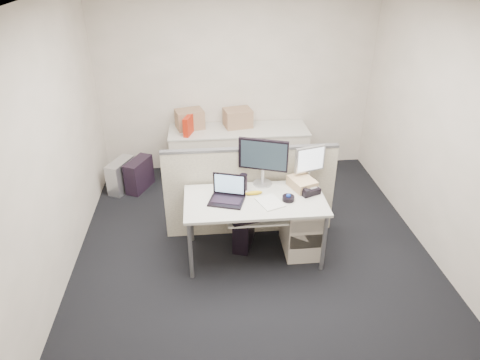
{
  "coord_description": "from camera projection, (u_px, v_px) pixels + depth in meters",
  "views": [
    {
      "loc": [
        -0.52,
        -3.83,
        3.13
      ],
      "look_at": [
        -0.14,
        0.15,
        0.89
      ],
      "focal_mm": 32.0,
      "sensor_mm": 36.0,
      "label": 1
    }
  ],
  "objects": [
    {
      "name": "floor",
      "position": [
        254.0,
        254.0,
        4.9
      ],
      "size": [
        4.0,
        4.5,
        0.01
      ],
      "primitive_type": "cube",
      "color": "black",
      "rests_on": "ground"
    },
    {
      "name": "monitor_main",
      "position": [
        263.0,
        162.0,
        4.69
      ],
      "size": [
        0.59,
        0.38,
        0.55
      ],
      "primitive_type": "cube",
      "rotation": [
        0.0,
        0.0,
        -0.34
      ],
      "color": "black",
      "rests_on": "desk"
    },
    {
      "name": "cellphone",
      "position": [
        240.0,
        197.0,
        4.57
      ],
      "size": [
        0.07,
        0.11,
        0.01
      ],
      "primitive_type": "cube",
      "rotation": [
        0.0,
        0.0,
        -0.08
      ],
      "color": "black",
      "rests_on": "desk"
    },
    {
      "name": "wall_right",
      "position": [
        448.0,
        139.0,
        4.4
      ],
      "size": [
        0.02,
        4.5,
        2.7
      ],
      "primitive_type": "cube",
      "color": "silver",
      "rests_on": "ground"
    },
    {
      "name": "wall_left",
      "position": [
        48.0,
        154.0,
        4.07
      ],
      "size": [
        0.02,
        4.5,
        2.7
      ],
      "primitive_type": "cube",
      "color": "silver",
      "rests_on": "ground"
    },
    {
      "name": "monitor_small",
      "position": [
        309.0,
        165.0,
        4.77
      ],
      "size": [
        0.39,
        0.27,
        0.43
      ],
      "primitive_type": "cube",
      "rotation": [
        0.0,
        0.0,
        0.27
      ],
      "color": "#B7B7BC",
      "rests_on": "desk"
    },
    {
      "name": "ceiling",
      "position": [
        259.0,
        0.0,
        3.58
      ],
      "size": [
        4.0,
        4.5,
        0.01
      ],
      "primitive_type": "cube",
      "color": "white",
      "rests_on": "ground"
    },
    {
      "name": "cardboard_box_left",
      "position": [
        190.0,
        120.0,
        6.2
      ],
      "size": [
        0.45,
        0.38,
        0.29
      ],
      "primitive_type": "cube",
      "rotation": [
        0.0,
        0.0,
        0.25
      ],
      "color": "#9E785C",
      "rests_on": "back_counter"
    },
    {
      "name": "laptop",
      "position": [
        226.0,
        191.0,
        4.43
      ],
      "size": [
        0.42,
        0.36,
        0.27
      ],
      "primitive_type": "cube",
      "rotation": [
        0.0,
        0.0,
        -0.3
      ],
      "color": "black",
      "rests_on": "desk"
    },
    {
      "name": "back_counter",
      "position": [
        239.0,
        153.0,
        6.4
      ],
      "size": [
        2.0,
        0.6,
        0.72
      ],
      "primitive_type": "cube",
      "color": "beige",
      "rests_on": "floor"
    },
    {
      "name": "pc_tower_desk",
      "position": [
        244.0,
        229.0,
        4.96
      ],
      "size": [
        0.3,
        0.48,
        0.42
      ],
      "primitive_type": "cube",
      "rotation": [
        0.0,
        0.0,
        -0.29
      ],
      "color": "black",
      "rests_on": "floor"
    },
    {
      "name": "pc_tower_spare_silver",
      "position": [
        121.0,
        175.0,
        6.07
      ],
      "size": [
        0.37,
        0.51,
        0.45
      ],
      "primitive_type": "cube",
      "rotation": [
        0.0,
        0.0,
        -0.43
      ],
      "color": "#B7B7BC",
      "rests_on": "floor"
    },
    {
      "name": "banana",
      "position": [
        254.0,
        193.0,
        4.62
      ],
      "size": [
        0.2,
        0.07,
        0.04
      ],
      "primitive_type": "ellipsoid",
      "rotation": [
        0.0,
        0.0,
        0.1
      ],
      "color": "gold",
      "rests_on": "desk"
    },
    {
      "name": "wall_front",
      "position": [
        309.0,
        322.0,
        2.28
      ],
      "size": [
        4.0,
        0.02,
        2.7
      ],
      "primitive_type": "cube",
      "color": "silver",
      "rests_on": "ground"
    },
    {
      "name": "desk_phone",
      "position": [
        309.0,
        190.0,
        4.64
      ],
      "size": [
        0.25,
        0.23,
        0.07
      ],
      "primitive_type": "cube",
      "rotation": [
        0.0,
        0.0,
        0.38
      ],
      "color": "black",
      "rests_on": "desk"
    },
    {
      "name": "wall_back",
      "position": [
        236.0,
        82.0,
        6.19
      ],
      "size": [
        4.0,
        0.02,
        2.7
      ],
      "primitive_type": "cube",
      "color": "silver",
      "rests_on": "ground"
    },
    {
      "name": "travel_mug",
      "position": [
        243.0,
        183.0,
        4.68
      ],
      "size": [
        0.09,
        0.09,
        0.17
      ],
      "primitive_type": "cylinder",
      "rotation": [
        0.0,
        0.0,
        -0.04
      ],
      "color": "black",
      "rests_on": "desk"
    },
    {
      "name": "drawer_pedestal",
      "position": [
        302.0,
        225.0,
        4.83
      ],
      "size": [
        0.4,
        0.55,
        0.65
      ],
      "primitive_type": "cube",
      "color": "beige",
      "rests_on": "floor"
    },
    {
      "name": "cubicle_partition",
      "position": [
        250.0,
        193.0,
        5.01
      ],
      "size": [
        2.0,
        0.06,
        1.1
      ],
      "primitive_type": "cube",
      "color": "beige",
      "rests_on": "floor"
    },
    {
      "name": "red_binder",
      "position": [
        189.0,
        126.0,
        6.01
      ],
      "size": [
        0.16,
        0.31,
        0.29
      ],
      "primitive_type": "cube",
      "rotation": [
        0.0,
        0.0,
        -0.32
      ],
      "color": "#B7210B",
      "rests_on": "back_counter"
    },
    {
      "name": "keyboard_tray",
      "position": [
        257.0,
        218.0,
        4.44
      ],
      "size": [
        0.62,
        0.32,
        0.02
      ],
      "primitive_type": "cube",
      "color": "#B4B0A8",
      "rests_on": "desk"
    },
    {
      "name": "cardboard_box_right",
      "position": [
        238.0,
        118.0,
        6.26
      ],
      "size": [
        0.44,
        0.37,
        0.28
      ],
      "primitive_type": "cube",
      "rotation": [
        0.0,
        0.0,
        0.19
      ],
      "color": "#9E785C",
      "rests_on": "back_counter"
    },
    {
      "name": "sticky_pad",
      "position": [
        272.0,
        204.0,
        4.45
      ],
      "size": [
        0.09,
        0.09,
        0.01
      ],
      "primitive_type": "cube",
      "rotation": [
        0.0,
        0.0,
        -0.19
      ],
      "color": "yellow",
      "rests_on": "desk"
    },
    {
      "name": "desk",
      "position": [
        255.0,
        205.0,
        4.57
      ],
      "size": [
        1.5,
        0.75,
        0.73
      ],
      "color": "#B4B0A8",
      "rests_on": "floor"
    },
    {
      "name": "pc_tower_spare_dark",
      "position": [
        139.0,
        174.0,
        6.09
      ],
      "size": [
        0.38,
        0.52,
        0.45
      ],
      "primitive_type": "cube",
      "rotation": [
        0.0,
        0.0,
        -0.44
      ],
      "color": "black",
      "rests_on": "floor"
    },
    {
      "name": "trackball",
      "position": [
        288.0,
        198.0,
        4.51
      ],
      "size": [
        0.13,
        0.13,
        0.05
      ],
      "primitive_type": "cylinder",
      "rotation": [
        0.0,
        0.0,
        -0.02
      ],
      "color": "black",
      "rests_on": "desk"
    },
    {
      "name": "keyboard",
      "position": [
        253.0,
        218.0,
        4.39
      ],
      "size": [
        0.47,
        0.25,
        0.02
      ],
      "primitive_type": "cube",
      "rotation": [
        0.0,
        0.0,
        0.22
      ],
      "color": "black",
      "rests_on": "keyboard_tray"
    },
    {
      "name": "paper_stack",
      "position": [
        270.0,
        202.0,
        4.48
      ],
      "size": [
        0.31,
        0.34,
        0.01
      ],
      "primitive_type": "cube",
      "rotation": [
        0.0,
        0.0,
        0.37
      ],
      "color": "silver",
      "rests_on": "desk"
    },
    {
      "name": "manila_folders",
      "position": [
        302.0,
        183.0,
        4.73
      ],
      "size": [
        0.32,
        0.36,
        0.11
      ],
      "primitive_type": "cube",
      "rotation": [
        0.0,
        0.0,
        0.35
      ],
      "color": "#D6B085",
      "rests_on": "desk"
    }
  ]
}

